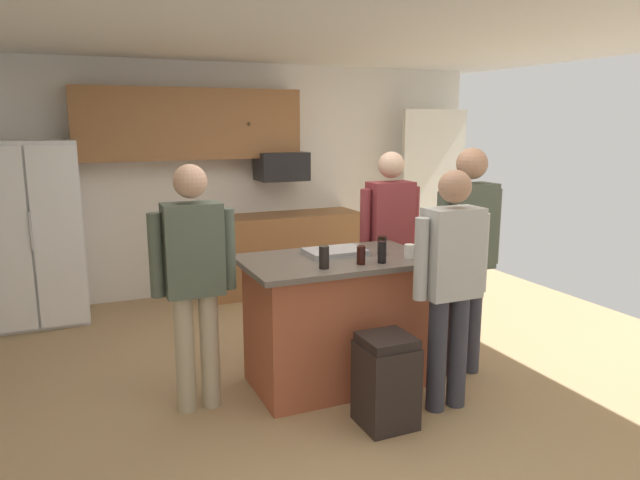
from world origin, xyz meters
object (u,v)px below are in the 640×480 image
object	(u,v)px
person_host_foreground	(468,246)
glass_pilsner	(382,245)
person_guest_by_door	(451,275)
glass_dark_ale	(382,252)
person_guest_right	(390,236)
trash_bin	(386,381)
refrigerator	(33,233)
microwave_over_range	(281,166)
glass_stout_tall	(361,255)
serving_tray	(335,252)
tumbler_amber	(324,257)
kitchen_island	(336,320)
mug_ceramic_white	(410,251)
person_guest_left	(194,272)

from	to	relation	value
person_host_foreground	glass_pilsner	size ratio (longest dim) A/B	12.68
person_guest_by_door	glass_dark_ale	xyz separation A→B (m)	(-0.30, 0.39, 0.10)
person_guest_right	trash_bin	size ratio (longest dim) A/B	2.79
refrigerator	trash_bin	world-z (taller)	refrigerator
microwave_over_range	refrigerator	bearing A→B (deg)	-177.40
person_guest_right	glass_pilsner	distance (m)	0.69
glass_dark_ale	glass_stout_tall	xyz separation A→B (m)	(-0.15, 0.02, -0.01)
person_guest_by_door	person_host_foreground	world-z (taller)	person_host_foreground
person_guest_by_door	glass_pilsner	size ratio (longest dim) A/B	11.85
serving_tray	trash_bin	xyz separation A→B (m)	(-0.01, -0.80, -0.69)
refrigerator	person_host_foreground	xyz separation A→B (m)	(3.08, -2.68, 0.13)
tumbler_amber	microwave_over_range	bearing A→B (deg)	75.81
glass_stout_tall	tumbler_amber	bearing A→B (deg)	-179.18
refrigerator	kitchen_island	world-z (taller)	refrigerator
person_guest_by_door	tumbler_amber	distance (m)	0.85
kitchen_island	trash_bin	distance (m)	0.73
person_guest_by_door	refrigerator	bearing A→B (deg)	1.71
kitchen_island	trash_bin	size ratio (longest dim) A/B	2.25
glass_stout_tall	serving_tray	bearing A→B (deg)	96.17
glass_pilsner	glass_stout_tall	xyz separation A→B (m)	(-0.29, -0.21, -0.01)
kitchen_island	person_guest_right	size ratio (longest dim) A/B	0.81
serving_tray	trash_bin	distance (m)	1.06
person_guest_by_door	trash_bin	size ratio (longest dim) A/B	2.70
glass_dark_ale	mug_ceramic_white	world-z (taller)	glass_dark_ale
person_guest_right	glass_pilsner	size ratio (longest dim) A/B	12.26
person_host_foreground	glass_pilsner	world-z (taller)	person_host_foreground
refrigerator	glass_dark_ale	distance (m)	3.57
microwave_over_range	person_guest_by_door	size ratio (longest dim) A/B	0.34
microwave_over_range	person_guest_left	distance (m)	3.01
mug_ceramic_white	tumbler_amber	bearing A→B (deg)	-177.88
person_guest_left	person_guest_by_door	world-z (taller)	person_guest_left
person_guest_right	glass_dark_ale	world-z (taller)	person_guest_right
person_guest_by_door	tumbler_amber	bearing A→B (deg)	22.14
kitchen_island	serving_tray	bearing A→B (deg)	69.81
kitchen_island	glass_stout_tall	size ratio (longest dim) A/B	10.66
mug_ceramic_white	person_host_foreground	bearing A→B (deg)	-2.58
refrigerator	person_guest_by_door	size ratio (longest dim) A/B	1.08
person_guest_by_door	glass_pilsner	bearing A→B (deg)	-23.47
microwave_over_range	kitchen_island	distance (m)	2.77
tumbler_amber	serving_tray	bearing A→B (deg)	54.90
microwave_over_range	kitchen_island	size ratio (longest dim) A/B	0.41
glass_dark_ale	mug_ceramic_white	bearing A→B (deg)	10.19
glass_pilsner	person_host_foreground	bearing A→B (deg)	-18.83
person_guest_left	mug_ceramic_white	xyz separation A→B (m)	(1.52, -0.24, 0.05)
person_host_foreground	glass_stout_tall	bearing A→B (deg)	14.05
tumbler_amber	glass_stout_tall	bearing A→B (deg)	0.82
serving_tray	mug_ceramic_white	bearing A→B (deg)	-35.88
person_guest_right	person_host_foreground	xyz separation A→B (m)	(0.23, -0.78, 0.04)
microwave_over_range	person_host_foreground	xyz separation A→B (m)	(0.48, -2.80, -0.43)
person_guest_right	trash_bin	bearing A→B (deg)	24.46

